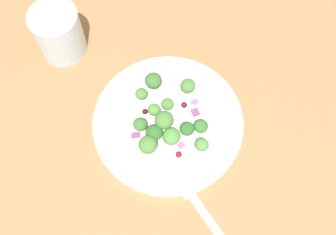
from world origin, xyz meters
The scene contains 26 objects.
ground_plane centered at (0.00, 0.00, -1.00)cm, with size 180.00×180.00×2.00cm, color olive.
plate centered at (-0.94, 2.15, 0.86)cm, with size 23.74×23.74×1.70cm.
dressing_pool centered at (-0.94, 2.15, 1.30)cm, with size 13.77×13.77×0.20cm, color white.
broccoli_floret_0 centered at (4.43, 0.20, 2.82)cm, with size 1.99×1.99×2.01cm.
broccoli_floret_1 centered at (1.56, 1.72, 2.67)cm, with size 2.03×2.03×2.05cm.
broccoli_floret_2 centered at (0.03, 5.43, 3.13)cm, with size 2.63×2.63×2.66cm.
broccoli_floret_3 centered at (-6.13, 1.72, 2.93)cm, with size 2.26×2.26×2.29cm.
broccoli_floret_4 centered at (-0.08, 7.74, 3.71)cm, with size 2.83×2.83×2.86cm.
broccoli_floret_5 centered at (3.45, -2.57, 3.45)cm, with size 2.74×2.74×2.78cm.
broccoli_floret_6 centered at (-7.32, 4.64, 3.27)cm, with size 2.12×2.12×2.15cm.
broccoli_floret_7 centered at (-0.74, 3.21, 3.76)cm, with size 2.92×2.92×2.95cm.
broccoli_floret_8 centered at (-2.62, 4.94, 2.94)cm, with size 2.78×2.78×2.82cm.
broccoli_floret_9 centered at (-0.03, 0.07, 2.50)cm, with size 2.03×2.03×2.05cm.
broccoli_floret_10 centered at (-1.94, -3.81, 3.31)cm, with size 2.42×2.42×2.45cm.
broccoli_floret_11 centered at (2.56, 4.78, 2.66)cm, with size 2.24×2.24×2.26cm.
broccoli_floret_12 centered at (-4.37, 2.99, 3.12)cm, with size 2.27×2.27×2.30cm.
cranberry_0 centered at (2.86, 2.35, 2.23)cm, with size 0.88×0.88×0.88cm, color #4C0A14.
cranberry_1 centered at (1.86, 4.51, 1.70)cm, with size 0.84×0.84×0.84cm, color maroon.
cranberry_2 centered at (-2.36, -1.21, 1.72)cm, with size 0.97×0.97×0.97cm, color maroon.
cranberry_3 centered at (-4.54, 6.80, 1.70)cm, with size 0.98×0.98×0.98cm, color maroon.
onion_bit_0 centered at (-4.42, -0.74, 1.53)cm, with size 1.15×1.27×0.43cm, color #843D75.
onion_bit_1 centered at (-4.31, 5.23, 1.45)cm, with size 0.84×1.08×0.42cm, color #A35B93.
onion_bit_2 centered at (-3.74, -2.38, 1.63)cm, with size 0.90×0.92×0.54cm, color #A35B93.
onion_bit_3 centered at (2.72, 6.36, 1.66)cm, with size 0.87×1.35×0.38cm, color #843D75.
fork centered at (-12.23, 14.10, 0.25)cm, with size 16.35×12.01×0.50cm.
water_glass centered at (21.04, -4.53, 4.44)cm, with size 7.88×7.88×8.89cm, color silver.
Camera 1 is at (-10.60, 26.31, 62.17)cm, focal length 45.21 mm.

